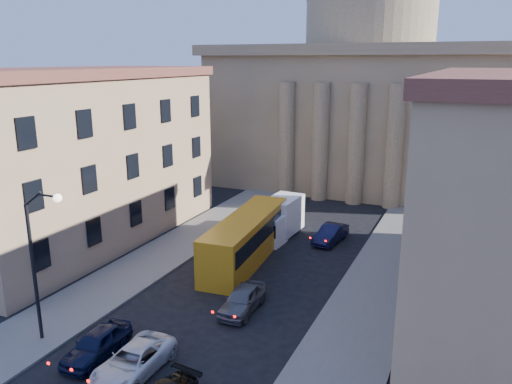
# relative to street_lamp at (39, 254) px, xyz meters

# --- Properties ---
(sidewalk_left) EXTENTS (5.00, 60.00, 0.15)m
(sidewalk_left) POSITION_rel_street_lamp_xyz_m (-1.53, 10.00, -5.21)
(sidewalk_left) COLOR #62605A
(sidewalk_left) RESTS_ON ground
(sidewalk_right) EXTENTS (5.00, 60.00, 0.15)m
(sidewalk_right) POSITION_rel_street_lamp_xyz_m (15.47, 10.00, -5.21)
(sidewalk_right) COLOR #62605A
(sidewalk_right) RESTS_ON ground
(church) EXTENTS (68.02, 28.76, 36.60)m
(church) POSITION_rel_street_lamp_xyz_m (6.97, 47.47, 6.59)
(church) COLOR olive
(church) RESTS_ON ground
(building_left) EXTENTS (11.60, 26.60, 14.70)m
(building_left) POSITION_rel_street_lamp_xyz_m (-10.03, 14.00, 2.14)
(building_left) COLOR tan
(building_left) RESTS_ON ground
(street_lamp) EXTENTS (2.62, 0.44, 8.83)m
(street_lamp) POSITION_rel_street_lamp_xyz_m (0.00, 0.00, 0.00)
(street_lamp) COLOR black
(street_lamp) RESTS_ON ground
(car_left_near) EXTENTS (2.00, 4.57, 1.53)m
(car_left_near) POSITION_rel_street_lamp_xyz_m (3.47, -0.00, -4.52)
(car_left_near) COLOR black
(car_left_near) RESTS_ON ground
(car_left_mid) EXTENTS (2.39, 5.11, 1.41)m
(car_left_mid) POSITION_rel_street_lamp_xyz_m (6.17, -0.43, -4.58)
(car_left_mid) COLOR silver
(car_left_mid) RESTS_ON ground
(car_right_far) EXTENTS (1.96, 4.60, 1.55)m
(car_right_far) POSITION_rel_street_lamp_xyz_m (8.34, 7.72, -4.51)
(car_right_far) COLOR #545459
(car_right_far) RESTS_ON ground
(car_right_distant) EXTENTS (2.21, 4.77, 1.51)m
(car_right_distant) POSITION_rel_street_lamp_xyz_m (10.03, 21.89, -4.53)
(car_right_distant) COLOR black
(car_right_distant) RESTS_ON ground
(city_bus) EXTENTS (3.91, 12.82, 3.56)m
(city_bus) POSITION_rel_street_lamp_xyz_m (5.04, 15.32, -3.37)
(city_bus) COLOR orange
(city_bus) RESTS_ON ground
(box_truck) EXTENTS (2.74, 6.30, 3.40)m
(box_truck) POSITION_rel_street_lamp_xyz_m (5.42, 21.36, -3.68)
(box_truck) COLOR white
(box_truck) RESTS_ON ground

